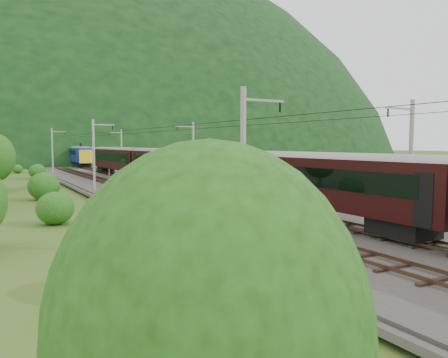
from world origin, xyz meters
TOP-DOWN VIEW (x-y plane):
  - ground at (0.00, 0.00)m, footprint 600.00×600.00m
  - railbed at (0.00, 10.00)m, footprint 14.00×220.00m
  - track_left at (-2.40, 10.00)m, footprint 2.40×220.00m
  - track_right at (2.40, 10.00)m, footprint 2.40×220.00m
  - catenary_left at (-6.12, 32.00)m, footprint 2.54×192.28m
  - catenary_right at (6.12, 32.00)m, footprint 2.54×192.28m
  - overhead_wires at (0.00, 10.00)m, footprint 4.83×198.00m
  - mountain_main at (0.00, 260.00)m, footprint 504.00×360.00m
  - train at (2.40, 17.10)m, footprint 3.11×148.92m
  - hazard_post_near at (-0.52, 39.12)m, footprint 0.17×0.17m
  - hazard_post_far at (0.30, 50.55)m, footprint 0.14×0.14m
  - signal at (-4.76, 22.27)m, footprint 0.21×0.21m
  - vegetation_left at (-16.26, 13.28)m, footprint 13.11×142.44m
  - vegetation_right at (11.25, 10.04)m, footprint 6.27×106.10m

SIDE VIEW (x-z plane):
  - ground at x=0.00m, z-range 0.00..0.00m
  - mountain_main at x=0.00m, z-range -122.00..122.00m
  - railbed at x=0.00m, z-range 0.00..0.30m
  - track_left at x=-2.40m, z-range 0.24..0.51m
  - track_right at x=2.40m, z-range 0.24..0.51m
  - hazard_post_far at x=0.30m, z-range 0.30..1.64m
  - hazard_post_near at x=-0.52m, z-range 0.30..1.92m
  - vegetation_right at x=11.25m, z-range -0.22..2.99m
  - signal at x=-4.76m, z-range 0.46..2.34m
  - vegetation_left at x=-16.26m, z-range -0.30..6.71m
  - train at x=2.40m, z-range 0.96..6.37m
  - catenary_left at x=-6.12m, z-range 0.50..8.50m
  - catenary_right at x=6.12m, z-range 0.50..8.50m
  - overhead_wires at x=0.00m, z-range 7.08..7.12m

